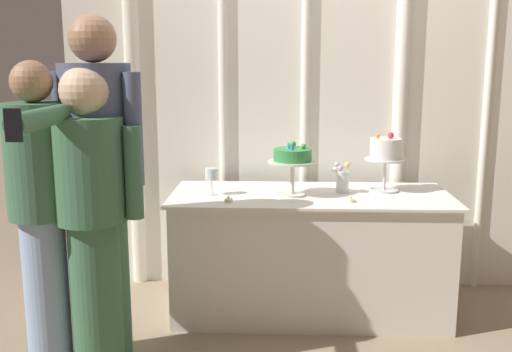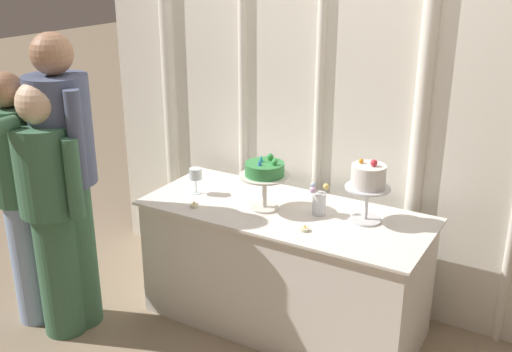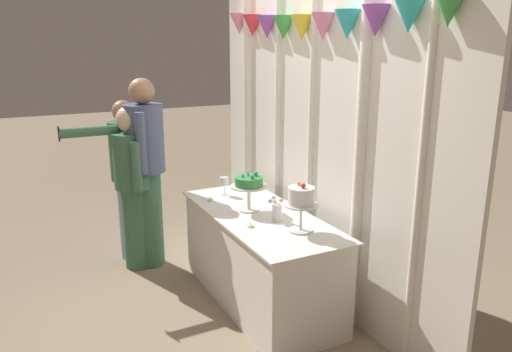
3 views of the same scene
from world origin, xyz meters
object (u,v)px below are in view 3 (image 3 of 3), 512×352
at_px(cake_display_nearright, 301,199).
at_px(wine_glass, 224,181).
at_px(tealight_near_left, 250,226).
at_px(guest_man_pink_jacket, 134,182).
at_px(cake_table, 260,258).
at_px(guest_man_dark_suit, 146,166).
at_px(tealight_far_left, 210,200).
at_px(guest_girl_blue_dress, 126,172).
at_px(flower_vase, 277,211).
at_px(cake_display_nearleft, 249,184).

distance_m(cake_display_nearright, wine_glass, 1.05).
relative_size(tealight_near_left, guest_man_pink_jacket, 0.03).
xyz_separation_m(cake_table, wine_glass, (-0.58, -0.05, 0.49)).
height_order(cake_display_nearright, guest_man_dark_suit, guest_man_dark_suit).
height_order(cake_table, tealight_near_left, tealight_near_left).
xyz_separation_m(tealight_far_left, guest_girl_blue_dress, (-0.86, -0.50, 0.10)).
xyz_separation_m(cake_table, flower_vase, (0.19, 0.05, 0.45)).
xyz_separation_m(guest_man_pink_jacket, guest_girl_blue_dress, (-0.25, -0.01, 0.03)).
xyz_separation_m(cake_display_nearleft, guest_man_pink_jacket, (-0.97, -0.68, -0.14)).
bearing_deg(cake_table, guest_girl_blue_dress, -151.30).
bearing_deg(tealight_near_left, guest_man_pink_jacket, -157.83).
height_order(wine_glass, flower_vase, flower_vase).
xyz_separation_m(flower_vase, tealight_far_left, (-0.66, -0.27, -0.07)).
xyz_separation_m(cake_display_nearright, guest_man_pink_jacket, (-1.53, -0.81, -0.16)).
distance_m(cake_table, tealight_far_left, 0.64).
height_order(cake_table, guest_girl_blue_dress, guest_girl_blue_dress).
distance_m(cake_display_nearleft, guest_man_dark_suit, 1.11).
xyz_separation_m(cake_table, guest_girl_blue_dress, (-1.33, -0.73, 0.48)).
distance_m(tealight_far_left, guest_man_dark_suit, 0.74).
xyz_separation_m(cake_table, guest_man_pink_jacket, (-1.08, -0.71, 0.45)).
relative_size(cake_table, cake_display_nearleft, 5.21).
bearing_deg(flower_vase, tealight_far_left, -157.71).
height_order(cake_display_nearright, flower_vase, cake_display_nearright).
relative_size(flower_vase, tealight_near_left, 3.67).
xyz_separation_m(wine_glass, tealight_near_left, (0.80, -0.14, -0.11)).
xyz_separation_m(tealight_far_left, guest_man_dark_suit, (-0.60, -0.37, 0.20)).
bearing_deg(wine_glass, tealight_far_left, -57.42).
distance_m(wine_glass, tealight_far_left, 0.24).
height_order(cake_table, cake_display_nearright, cake_display_nearright).
relative_size(cake_table, tealight_near_left, 32.33).
bearing_deg(cake_display_nearleft, wine_glass, -179.05).
xyz_separation_m(flower_vase, guest_girl_blue_dress, (-1.52, -0.77, 0.03)).
xyz_separation_m(wine_glass, guest_man_pink_jacket, (-0.50, -0.67, -0.04)).
bearing_deg(wine_glass, guest_girl_blue_dress, -137.54).
relative_size(cake_table, tealight_far_left, 34.39).
xyz_separation_m(guest_man_dark_suit, guest_man_pink_jacket, (-0.01, -0.12, -0.13)).
relative_size(cake_table, guest_girl_blue_dress, 1.09).
bearing_deg(guest_man_pink_jacket, cake_display_nearright, 27.88).
relative_size(wine_glass, tealight_far_left, 3.33).
distance_m(cake_table, wine_glass, 0.76).
bearing_deg(flower_vase, guest_man_dark_suit, -152.94).
relative_size(cake_display_nearleft, guest_girl_blue_dress, 0.21).
distance_m(tealight_near_left, guest_girl_blue_dress, 1.64).
xyz_separation_m(tealight_far_left, guest_man_pink_jacket, (-0.61, -0.49, 0.07)).
relative_size(cake_display_nearright, guest_man_dark_suit, 0.21).
bearing_deg(tealight_far_left, guest_girl_blue_dress, -149.66).
bearing_deg(wine_glass, guest_man_dark_suit, -131.48).
bearing_deg(cake_display_nearleft, tealight_far_left, -152.46).
height_order(wine_glass, guest_man_dark_suit, guest_man_dark_suit).
height_order(guest_man_pink_jacket, guest_girl_blue_dress, guest_girl_blue_dress).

